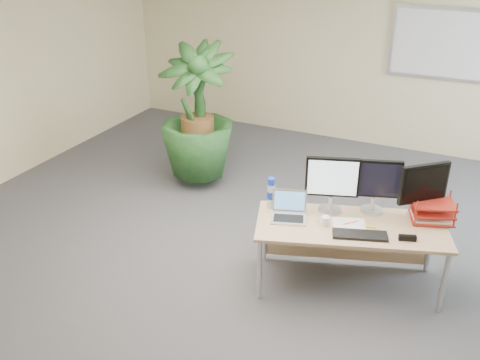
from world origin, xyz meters
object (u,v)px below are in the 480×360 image
at_px(floor_plant, 198,128).
at_px(monitor_right, 375,183).
at_px(desk, 349,232).
at_px(monitor_left, 332,181).
at_px(laptop, 289,211).

distance_m(floor_plant, monitor_right, 2.52).
height_order(desk, monitor_left, monitor_left).
bearing_deg(laptop, monitor_right, 32.23).
height_order(floor_plant, laptop, floor_plant).
height_order(monitor_left, laptop, monitor_left).
xyz_separation_m(monitor_left, monitor_right, (0.35, 0.16, -0.01)).
xyz_separation_m(desk, laptop, (-0.52, -0.18, 0.19)).
height_order(monitor_left, monitor_right, monitor_left).
distance_m(monitor_right, laptop, 0.80).
bearing_deg(monitor_left, monitor_right, 24.91).
bearing_deg(floor_plant, laptop, -38.62).
relative_size(monitor_right, laptop, 1.33).
relative_size(floor_plant, laptop, 3.96).
bearing_deg(laptop, floor_plant, 141.38).
bearing_deg(floor_plant, monitor_right, -21.86).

